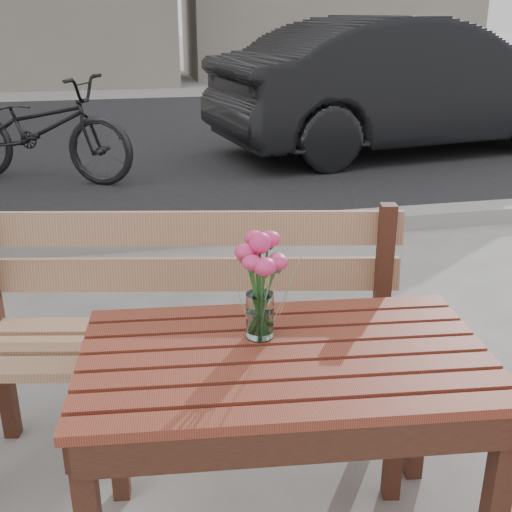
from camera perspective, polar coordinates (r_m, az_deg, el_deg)
The scene contains 6 objects.
street at distance 6.56m, azimuth -8.54°, elevation 7.49°, with size 30.00×8.12×0.12m.
main_table at distance 1.81m, azimuth 2.55°, elevation -11.62°, with size 1.17×0.76×0.68m.
main_bench at distance 2.24m, azimuth -6.30°, elevation -4.74°, with size 1.59×0.75×0.95m.
main_vase at distance 1.75m, azimuth 0.35°, elevation -1.56°, with size 0.17×0.17×0.31m.
parked_car at distance 7.73m, azimuth 13.49°, elevation 14.57°, with size 1.57×4.50×1.48m, color black.
bicycle at distance 6.46m, azimuth -18.72°, elevation 10.66°, with size 0.66×1.89×0.99m, color black.
Camera 1 is at (-0.40, -1.30, 1.55)m, focal length 45.00 mm.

